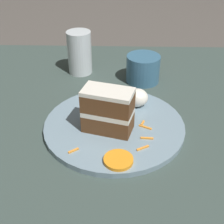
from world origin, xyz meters
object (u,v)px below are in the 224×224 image
at_px(plate, 112,127).
at_px(orange_garnish, 114,160).
at_px(coffee_mug, 141,68).
at_px(cake_slice, 106,110).
at_px(cream_dollop, 135,98).
at_px(drinking_glass, 78,55).

relative_size(plate, orange_garnish, 5.46).
bearing_deg(coffee_mug, cake_slice, 70.36).
bearing_deg(cream_dollop, cake_slice, 56.07).
height_order(cream_dollop, coffee_mug, coffee_mug).
height_order(plate, orange_garnish, orange_garnish).
xyz_separation_m(plate, cake_slice, (0.01, 0.01, 0.05)).
xyz_separation_m(plate, cream_dollop, (-0.05, -0.08, 0.03)).
xyz_separation_m(plate, coffee_mug, (-0.07, -0.21, 0.03)).
bearing_deg(drinking_glass, cake_slice, 107.38).
bearing_deg(coffee_mug, plate, 72.00).
bearing_deg(plate, drinking_glass, -69.35).
distance_m(plate, orange_garnish, 0.11).
relative_size(plate, cream_dollop, 5.88).
bearing_deg(coffee_mug, cream_dollop, 81.50).
distance_m(cream_dollop, coffee_mug, 0.14).
bearing_deg(cream_dollop, coffee_mug, -98.50).
bearing_deg(drinking_glass, cream_dollop, 128.46).
height_order(cream_dollop, drinking_glass, drinking_glass).
bearing_deg(drinking_glass, orange_garnish, 105.93).
relative_size(orange_garnish, coffee_mug, 0.62).
height_order(plate, coffee_mug, coffee_mug).
relative_size(cake_slice, orange_garnish, 2.00).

